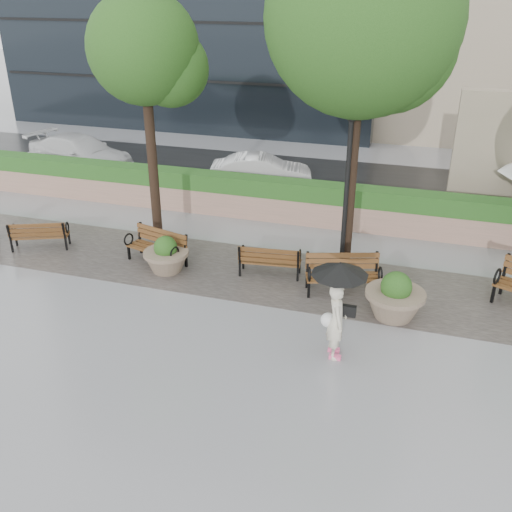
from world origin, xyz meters
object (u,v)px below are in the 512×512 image
(bench_0, at_px, (41,240))
(car_right, at_px, (261,171))
(bench_3, at_px, (343,282))
(car_left, at_px, (81,153))
(planter_right, at_px, (395,300))
(lamppost, at_px, (345,207))
(planter_left, at_px, (166,258))
(bench_1, at_px, (157,254))
(pedestrian, at_px, (338,301))
(bench_2, at_px, (270,266))

(bench_0, distance_m, car_right, 8.61)
(bench_3, relative_size, car_left, 0.40)
(planter_right, bearing_deg, lamppost, 129.91)
(planter_left, distance_m, lamppost, 4.93)
(bench_1, height_order, planter_right, planter_right)
(bench_3, xyz_separation_m, planter_left, (-4.73, -0.23, 0.10))
(car_right, xyz_separation_m, pedestrian, (4.63, -10.00, 0.67))
(bench_1, bearing_deg, pedestrian, -12.22)
(bench_0, height_order, bench_3, bench_3)
(bench_2, height_order, car_right, car_right)
(bench_1, height_order, pedestrian, pedestrian)
(bench_0, xyz_separation_m, planter_right, (10.24, -0.82, 0.19))
(bench_1, distance_m, bench_2, 3.20)
(bench_3, bearing_deg, car_right, 102.99)
(bench_1, bearing_deg, planter_left, -23.22)
(planter_left, xyz_separation_m, pedestrian, (5.02, -2.48, 0.89))
(car_right, bearing_deg, bench_2, -175.53)
(bench_3, bearing_deg, car_left, 131.46)
(planter_left, relative_size, car_left, 0.25)
(bench_3, bearing_deg, pedestrian, -101.61)
(bench_1, xyz_separation_m, bench_2, (3.19, 0.23, -0.02))
(car_left, height_order, pedestrian, pedestrian)
(lamppost, distance_m, car_right, 7.60)
(bench_1, relative_size, planter_right, 1.35)
(bench_2, xyz_separation_m, car_left, (-10.16, 6.88, 0.44))
(bench_0, relative_size, bench_2, 1.02)
(planter_right, bearing_deg, bench_3, 148.88)
(bench_2, bearing_deg, bench_3, 162.36)
(bench_3, relative_size, car_right, 0.52)
(bench_0, distance_m, bench_1, 3.71)
(bench_2, distance_m, pedestrian, 3.97)
(bench_2, bearing_deg, planter_left, 5.16)
(bench_1, distance_m, planter_right, 6.60)
(car_left, bearing_deg, planter_left, -123.01)
(bench_3, distance_m, pedestrian, 2.89)
(planter_left, height_order, lamppost, lamppost)
(pedestrian, bearing_deg, planter_left, 48.19)
(pedestrian, bearing_deg, bench_0, 57.96)
(bench_1, distance_m, car_left, 9.97)
(bench_3, xyz_separation_m, pedestrian, (0.29, -2.70, 1.00))
(bench_0, bearing_deg, lamppost, 163.98)
(planter_right, bearing_deg, bench_0, 175.41)
(pedestrian, bearing_deg, bench_3, -9.46)
(car_right, relative_size, pedestrian, 1.79)
(bench_3, xyz_separation_m, car_right, (-4.34, 7.30, 0.33))
(car_left, bearing_deg, car_right, -77.44)
(bench_0, height_order, car_left, car_left)
(bench_3, bearing_deg, bench_2, 151.80)
(bench_1, xyz_separation_m, planter_right, (6.53, -0.95, 0.17))
(bench_2, distance_m, planter_left, 2.80)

